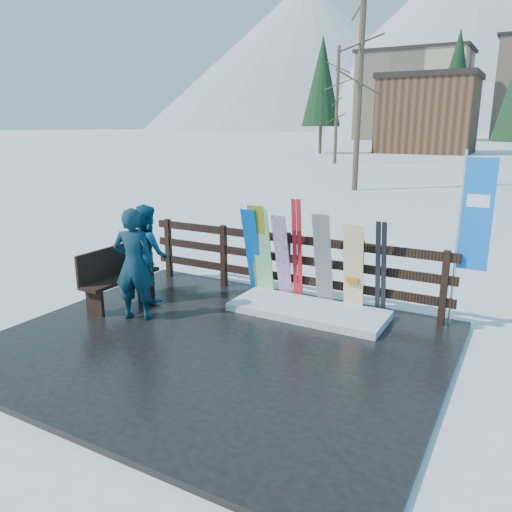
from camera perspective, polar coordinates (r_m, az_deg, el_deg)
The scene contains 16 objects.
ground at distance 7.10m, azimuth -4.44°, elevation -10.37°, with size 700.00×700.00×0.00m, color white.
deck at distance 7.08m, azimuth -4.44°, elevation -10.08°, with size 6.00×5.00×0.08m, color black.
fence at distance 8.65m, azimuth 3.54°, elevation -0.51°, with size 5.60×0.10×1.15m.
snow_patch at distance 8.05m, azimuth 5.95°, elevation -6.22°, with size 2.48×1.00×0.12m, color white.
bench at distance 8.68m, azimuth -15.55°, elevation -1.96°, with size 0.41×1.50×0.97m.
snowboard_0 at distance 8.67m, azimuth -0.35°, elevation 0.41°, with size 0.27×0.03×1.61m, color blue.
snowboard_1 at distance 8.58m, azimuth 0.75°, elevation 0.33°, with size 0.32×0.03×1.61m, color white.
snowboard_2 at distance 8.60m, azimuth 0.42°, elevation 0.54°, with size 0.30×0.03×1.67m, color #F7FD27.
snowboard_3 at distance 8.42m, azimuth 3.03°, elevation -0.22°, with size 0.25×0.03×1.56m, color white.
snowboard_4 at distance 8.13m, azimuth 7.67°, elevation -0.60°, with size 0.29×0.03×1.63m, color black.
snowboard_5 at distance 7.98m, azimuth 11.06°, elevation -1.51°, with size 0.32×0.03×1.47m, color white.
ski_pair_a at distance 8.35m, azimuth 4.73°, elevation 0.55°, with size 0.16×0.21×1.78m.
ski_pair_b at distance 7.92m, azimuth 14.07°, elevation -1.51°, with size 0.17×0.28×1.54m.
rental_flag at distance 7.73m, azimuth 23.47°, elevation 3.67°, with size 0.45×0.04×2.60m.
person_front at distance 7.83m, azimuth -13.74°, elevation -0.92°, with size 0.64×0.42×1.74m, color #113E47.
person_back at distance 8.68m, azimuth -12.32°, elevation 0.36°, with size 0.80×0.63×1.65m, color navy.
Camera 1 is at (3.60, -5.33, 2.99)m, focal length 35.00 mm.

